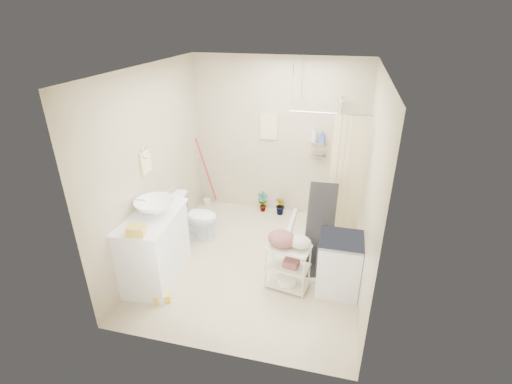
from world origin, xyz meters
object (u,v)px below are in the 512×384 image
at_px(laundry_rack, 288,263).
at_px(vanity, 155,247).
at_px(toilet, 195,217).
at_px(washing_machine, 339,264).

bearing_deg(laundry_rack, vanity, -162.74).
height_order(vanity, toilet, vanity).
height_order(vanity, laundry_rack, vanity).
xyz_separation_m(vanity, laundry_rack, (1.68, 0.22, -0.10)).
bearing_deg(laundry_rack, toilet, 161.99).
xyz_separation_m(vanity, washing_machine, (2.30, 0.33, -0.09)).
relative_size(vanity, toilet, 1.49).
distance_m(vanity, laundry_rack, 1.70).
xyz_separation_m(toilet, laundry_rack, (1.56, -0.83, 0.01)).
distance_m(toilet, washing_machine, 2.29).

